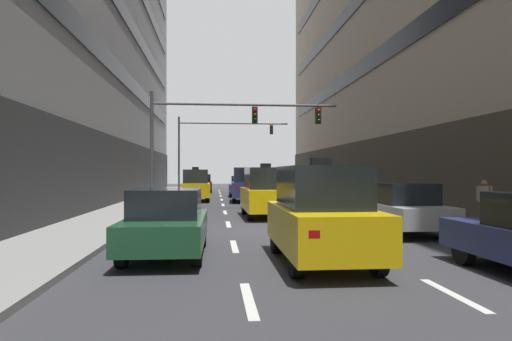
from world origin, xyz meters
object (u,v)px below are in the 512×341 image
object	(u,v)px
car_driving_2	(241,186)
pedestrian_0	(484,199)
taxi_driving_0	(266,193)
taxi_driving_4	(321,215)
car_driving_5	(167,223)
car_parked_1	(403,208)
car_driving_3	(247,185)
car_parked_2	(346,196)
car_driving_1	(202,183)
taxi_driving_6	(195,185)
traffic_signal_1	(212,140)
pedestrian_1	(365,187)
traffic_signal_0	(221,126)

from	to	relation	value
car_driving_2	pedestrian_0	bearing A→B (deg)	-71.13
taxi_driving_0	taxi_driving_4	distance (m)	9.84
car_driving_5	car_parked_1	bearing A→B (deg)	25.35
car_driving_3	car_parked_2	xyz separation A→B (m)	(3.87, -9.29, -0.25)
car_driving_1	car_driving_3	xyz separation A→B (m)	(3.27, -13.82, 0.26)
taxi_driving_6	car_parked_2	xyz separation A→B (m)	(7.21, -10.11, -0.19)
taxi_driving_4	taxi_driving_6	size ratio (longest dim) A/B	0.97
traffic_signal_1	taxi_driving_6	bearing A→B (deg)	-95.76
car_driving_5	car_parked_1	distance (m)	7.82
taxi_driving_6	car_driving_2	bearing A→B (deg)	57.77
taxi_driving_0	pedestrian_1	size ratio (longest dim) A/B	2.96
taxi_driving_0	pedestrian_0	bearing A→B (deg)	-32.86
taxi_driving_0	car_driving_1	world-z (taller)	taxi_driving_0
car_driving_2	pedestrian_1	distance (m)	11.15
taxi_driving_0	car_driving_5	distance (m)	9.33
car_driving_2	traffic_signal_0	size ratio (longest dim) A/B	0.45
car_driving_2	car_driving_3	distance (m)	6.14
taxi_driving_6	car_parked_1	bearing A→B (deg)	-66.20
taxi_driving_4	pedestrian_0	xyz separation A→B (m)	(6.97, 5.29, -0.02)
car_driving_5	car_parked_2	size ratio (longest dim) A/B	0.90
taxi_driving_4	car_parked_1	distance (m)	5.80
car_driving_5	pedestrian_1	distance (m)	19.31
taxi_driving_4	taxi_driving_6	bearing A→B (deg)	99.55
car_driving_1	traffic_signal_0	distance (m)	20.39
traffic_signal_0	pedestrian_0	xyz separation A→B (m)	(8.90, -8.47, -3.28)
pedestrian_1	taxi_driving_0	bearing A→B (deg)	-132.37
car_driving_5	pedestrian_0	xyz separation A→B (m)	(10.33, 4.19, 0.25)
car_driving_2	traffic_signal_0	world-z (taller)	traffic_signal_0
car_driving_2	taxi_driving_0	bearing A→B (deg)	-89.72
car_parked_2	pedestrian_0	bearing A→B (deg)	-58.89
taxi_driving_0	car_driving_5	size ratio (longest dim) A/B	1.06
car_parked_2	car_driving_2	bearing A→B (deg)	104.05
car_parked_1	traffic_signal_0	distance (m)	11.44
car_driving_3	traffic_signal_1	distance (m)	12.35
taxi_driving_0	car_parked_2	world-z (taller)	taxi_driving_0
car_driving_3	traffic_signal_0	size ratio (longest dim) A/B	0.49
car_driving_3	car_parked_1	distance (m)	16.01
car_parked_1	pedestrian_0	distance (m)	3.37
car_parked_2	car_driving_1	bearing A→B (deg)	107.16
car_driving_1	car_driving_3	distance (m)	14.21
car_parked_2	pedestrian_1	distance (m)	7.49
car_driving_5	traffic_signal_0	bearing A→B (deg)	83.58
car_parked_2	pedestrian_0	size ratio (longest dim) A/B	3.06
taxi_driving_4	pedestrian_1	world-z (taller)	taxi_driving_4
car_driving_2	pedestrian_0	size ratio (longest dim) A/B	2.84
car_driving_3	traffic_signal_0	xyz separation A→B (m)	(-1.77, -6.22, 3.19)
car_driving_1	pedestrian_1	xyz separation A→B (m)	(10.32, -16.34, 0.15)
car_driving_1	taxi_driving_6	distance (m)	13.01
taxi_driving_4	car_parked_2	size ratio (longest dim) A/B	0.92
car_driving_3	car_driving_5	xyz separation A→B (m)	(-3.20, -18.88, -0.34)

